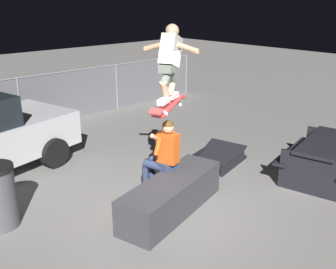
% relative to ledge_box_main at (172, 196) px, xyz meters
% --- Properties ---
extents(ground_plane, '(40.00, 40.00, 0.00)m').
position_rel_ledge_box_main_xyz_m(ground_plane, '(-0.01, 0.13, -0.28)').
color(ground_plane, slate).
extents(ledge_box_main, '(2.18, 1.13, 0.56)m').
position_rel_ledge_box_main_xyz_m(ledge_box_main, '(0.00, 0.00, 0.00)').
color(ledge_box_main, '#38383D').
rests_on(ledge_box_main, ground).
extents(person_sitting_on_ledge, '(0.59, 0.79, 1.39)m').
position_rel_ledge_box_main_xyz_m(person_sitting_on_ledge, '(0.21, 0.45, 0.51)').
color(person_sitting_on_ledge, '#2D3856').
rests_on(person_sitting_on_ledge, ground).
extents(skateboard, '(1.01, 0.59, 0.17)m').
position_rel_ledge_box_main_xyz_m(skateboard, '(0.14, 0.22, 1.40)').
color(skateboard, '#B72D2D').
extents(skater_airborne, '(0.63, 0.84, 1.12)m').
position_rel_ledge_box_main_xyz_m(skater_airborne, '(0.19, 0.24, 2.09)').
color(skater_airborne, white).
extents(kicker_ramp, '(1.26, 1.06, 0.39)m').
position_rel_ledge_box_main_xyz_m(kicker_ramp, '(2.04, 0.78, -0.22)').
color(kicker_ramp, black).
rests_on(kicker_ramp, ground).
extents(picnic_table_back, '(1.94, 1.66, 0.75)m').
position_rel_ledge_box_main_xyz_m(picnic_table_back, '(2.90, -1.04, 0.22)').
color(picnic_table_back, black).
rests_on(picnic_table_back, ground).
extents(fence_back, '(12.05, 0.05, 1.36)m').
position_rel_ledge_box_main_xyz_m(fence_back, '(-0.01, 5.59, 0.44)').
color(fence_back, slate).
rests_on(fence_back, ground).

